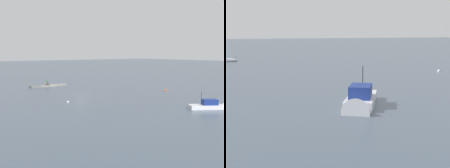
# 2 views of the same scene
# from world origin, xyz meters

# --- Properties ---
(motorboat_white_far) EXTENTS (6.67, 5.18, 3.70)m
(motorboat_white_far) POSITION_xyz_m (-8.84, 28.13, 0.39)
(motorboat_white_far) COLOR silver
(motorboat_white_far) RESTS_ON ground_plane
(mooring_buoy_far) EXTENTS (0.46, 0.46, 0.46)m
(mooring_buoy_far) POSITION_xyz_m (7.81, 7.84, 0.08)
(mooring_buoy_far) COLOR white
(mooring_buoy_far) RESTS_ON ground_plane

